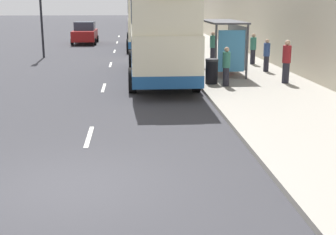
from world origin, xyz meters
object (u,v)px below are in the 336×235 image
(double_decker_bus_near, at_px, (159,29))
(pedestrian_2, at_px, (253,49))
(pedestrian_at_shelter, at_px, (226,66))
(pedestrian_1, at_px, (286,61))
(litter_bin, at_px, (212,71))
(car_0, at_px, (85,33))
(double_decker_bus_ahead, at_px, (145,18))
(bus_shelter, at_px, (228,37))
(pedestrian_3, at_px, (267,55))
(car_1, at_px, (141,18))
(pedestrian_4, at_px, (213,47))

(double_decker_bus_near, height_order, pedestrian_2, double_decker_bus_near)
(pedestrian_at_shelter, bearing_deg, pedestrian_1, 11.12)
(double_decker_bus_near, distance_m, pedestrian_1, 5.86)
(litter_bin, bearing_deg, car_0, 108.91)
(pedestrian_at_shelter, xyz_separation_m, litter_bin, (-0.49, 0.61, -0.29))
(double_decker_bus_ahead, distance_m, pedestrian_2, 11.95)
(litter_bin, bearing_deg, bus_shelter, 65.67)
(pedestrian_3, bearing_deg, double_decker_bus_near, -169.32)
(bus_shelter, distance_m, double_decker_bus_ahead, 14.22)
(bus_shelter, distance_m, pedestrian_at_shelter, 3.51)
(car_1, height_order, pedestrian_3, car_1)
(pedestrian_at_shelter, xyz_separation_m, pedestrian_2, (2.83, 6.61, 0.04))
(pedestrian_1, distance_m, pedestrian_4, 7.46)
(car_1, height_order, pedestrian_1, pedestrian_1)
(car_1, height_order, pedestrian_4, pedestrian_4)
(pedestrian_2, bearing_deg, double_decker_bus_near, -145.06)
(car_1, bearing_deg, pedestrian_2, -84.37)
(double_decker_bus_near, distance_m, car_1, 54.80)
(pedestrian_2, height_order, litter_bin, pedestrian_2)
(double_decker_bus_ahead, bearing_deg, pedestrian_at_shelter, -80.90)
(car_1, bearing_deg, pedestrian_3, -84.70)
(double_decker_bus_ahead, bearing_deg, pedestrian_2, -62.05)
(litter_bin, bearing_deg, pedestrian_at_shelter, -51.12)
(pedestrian_2, relative_size, pedestrian_3, 1.05)
(double_decker_bus_ahead, distance_m, pedestrian_1, 17.48)
(bus_shelter, xyz_separation_m, car_0, (-8.43, 18.35, -0.98))
(double_decker_bus_near, relative_size, litter_bin, 10.06)
(pedestrian_at_shelter, relative_size, pedestrian_3, 1.00)
(car_1, xyz_separation_m, pedestrian_1, (4.88, -57.09, 0.19))
(pedestrian_1, bearing_deg, pedestrian_4, 104.72)
(pedestrian_3, bearing_deg, car_0, 120.50)
(pedestrian_at_shelter, bearing_deg, bus_shelter, 77.55)
(bus_shelter, xyz_separation_m, litter_bin, (-1.22, -2.70, -1.21))
(pedestrian_at_shelter, distance_m, litter_bin, 0.83)
(double_decker_bus_near, bearing_deg, pedestrian_4, 55.63)
(car_0, bearing_deg, pedestrian_3, 120.50)
(pedestrian_4, bearing_deg, bus_shelter, -90.72)
(double_decker_bus_ahead, bearing_deg, car_1, 89.24)
(pedestrian_2, distance_m, pedestrian_4, 2.34)
(car_0, xyz_separation_m, pedestrian_2, (10.53, -15.06, 0.10))
(bus_shelter, distance_m, car_1, 54.40)
(double_decker_bus_near, distance_m, double_decker_bus_ahead, 14.26)
(car_1, distance_m, pedestrian_1, 57.30)
(double_decker_bus_ahead, xyz_separation_m, pedestrian_1, (5.42, -16.57, -1.22))
(car_0, relative_size, pedestrian_at_shelter, 2.81)
(car_0, relative_size, pedestrian_1, 2.48)
(car_1, xyz_separation_m, litter_bin, (1.71, -57.01, -0.21))
(pedestrian_4, bearing_deg, double_decker_bus_near, -124.37)
(double_decker_bus_ahead, bearing_deg, pedestrian_4, -69.36)
(pedestrian_at_shelter, xyz_separation_m, pedestrian_4, (0.79, 7.74, 0.05))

